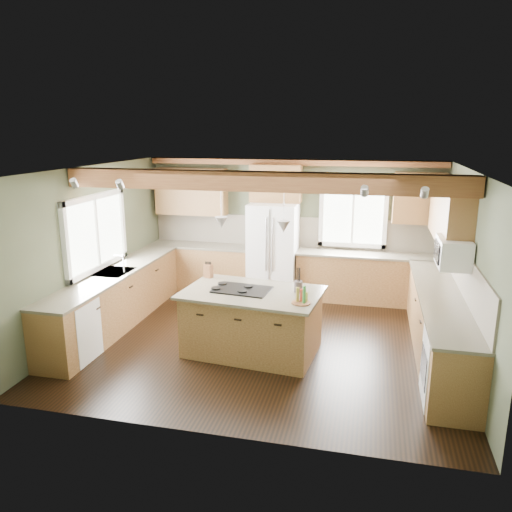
# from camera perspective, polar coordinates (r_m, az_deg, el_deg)

# --- Properties ---
(floor) EXTENTS (5.60, 5.60, 0.00)m
(floor) POSITION_cam_1_polar(r_m,az_deg,el_deg) (7.76, 1.02, -9.61)
(floor) COLOR black
(floor) RESTS_ON ground
(ceiling) EXTENTS (5.60, 5.60, 0.00)m
(ceiling) POSITION_cam_1_polar(r_m,az_deg,el_deg) (7.11, 1.11, 9.91)
(ceiling) COLOR silver
(ceiling) RESTS_ON wall_back
(wall_back) EXTENTS (5.60, 0.00, 5.60)m
(wall_back) POSITION_cam_1_polar(r_m,az_deg,el_deg) (9.73, 4.17, 3.35)
(wall_back) COLOR #414732
(wall_back) RESTS_ON ground
(wall_left) EXTENTS (0.00, 5.00, 5.00)m
(wall_left) POSITION_cam_1_polar(r_m,az_deg,el_deg) (8.36, -18.06, 0.84)
(wall_left) COLOR #414732
(wall_left) RESTS_ON ground
(wall_right) EXTENTS (0.00, 5.00, 5.00)m
(wall_right) POSITION_cam_1_polar(r_m,az_deg,el_deg) (7.30, 23.11, -1.53)
(wall_right) COLOR #414732
(wall_right) RESTS_ON ground
(ceiling_beam) EXTENTS (5.55, 0.26, 0.26)m
(ceiling_beam) POSITION_cam_1_polar(r_m,az_deg,el_deg) (6.72, 0.35, 8.53)
(ceiling_beam) COLOR #582D19
(ceiling_beam) RESTS_ON ceiling
(soffit_trim) EXTENTS (5.55, 0.20, 0.10)m
(soffit_trim) POSITION_cam_1_polar(r_m,az_deg,el_deg) (9.47, 4.21, 10.62)
(soffit_trim) COLOR #582D19
(soffit_trim) RESTS_ON ceiling
(backsplash_back) EXTENTS (5.58, 0.03, 0.58)m
(backsplash_back) POSITION_cam_1_polar(r_m,az_deg,el_deg) (9.73, 4.14, 2.81)
(backsplash_back) COLOR brown
(backsplash_back) RESTS_ON wall_back
(backsplash_right) EXTENTS (0.03, 3.70, 0.58)m
(backsplash_right) POSITION_cam_1_polar(r_m,az_deg,el_deg) (7.36, 22.86, -2.09)
(backsplash_right) COLOR brown
(backsplash_right) RESTS_ON wall_right
(base_cab_back_left) EXTENTS (2.02, 0.60, 0.88)m
(base_cab_back_left) POSITION_cam_1_polar(r_m,az_deg,el_deg) (10.07, -6.30, -1.34)
(base_cab_back_left) COLOR brown
(base_cab_back_left) RESTS_ON floor
(counter_back_left) EXTENTS (2.06, 0.64, 0.04)m
(counter_back_left) POSITION_cam_1_polar(r_m,az_deg,el_deg) (9.96, -6.37, 1.21)
(counter_back_left) COLOR #4B4537
(counter_back_left) RESTS_ON base_cab_back_left
(base_cab_back_right) EXTENTS (2.62, 0.60, 0.88)m
(base_cab_back_right) POSITION_cam_1_polar(r_m,az_deg,el_deg) (9.53, 12.67, -2.54)
(base_cab_back_right) COLOR brown
(base_cab_back_right) RESTS_ON floor
(counter_back_right) EXTENTS (2.66, 0.64, 0.04)m
(counter_back_right) POSITION_cam_1_polar(r_m,az_deg,el_deg) (9.41, 12.83, 0.15)
(counter_back_right) COLOR #4B4537
(counter_back_right) RESTS_ON base_cab_back_right
(base_cab_left) EXTENTS (0.60, 3.70, 0.88)m
(base_cab_left) POSITION_cam_1_polar(r_m,az_deg,el_deg) (8.48, -15.69, -4.84)
(base_cab_left) COLOR brown
(base_cab_left) RESTS_ON floor
(counter_left) EXTENTS (0.64, 3.74, 0.04)m
(counter_left) POSITION_cam_1_polar(r_m,az_deg,el_deg) (8.35, -15.90, -1.85)
(counter_left) COLOR #4B4537
(counter_left) RESTS_ON base_cab_left
(base_cab_right) EXTENTS (0.60, 3.70, 0.88)m
(base_cab_right) POSITION_cam_1_polar(r_m,az_deg,el_deg) (7.56, 20.15, -7.59)
(base_cab_right) COLOR brown
(base_cab_right) RESTS_ON floor
(counter_right) EXTENTS (0.64, 3.74, 0.04)m
(counter_right) POSITION_cam_1_polar(r_m,az_deg,el_deg) (7.41, 20.46, -4.28)
(counter_right) COLOR #4B4537
(counter_right) RESTS_ON base_cab_right
(upper_cab_back_left) EXTENTS (1.40, 0.35, 0.90)m
(upper_cab_back_left) POSITION_cam_1_polar(r_m,az_deg,el_deg) (9.96, -7.40, 7.31)
(upper_cab_back_left) COLOR brown
(upper_cab_back_left) RESTS_ON wall_back
(upper_cab_over_fridge) EXTENTS (0.96, 0.35, 0.70)m
(upper_cab_over_fridge) POSITION_cam_1_polar(r_m,az_deg,el_deg) (9.48, 2.28, 8.29)
(upper_cab_over_fridge) COLOR brown
(upper_cab_over_fridge) RESTS_ON wall_back
(upper_cab_right) EXTENTS (0.35, 2.20, 0.90)m
(upper_cab_right) POSITION_cam_1_polar(r_m,az_deg,el_deg) (8.01, 21.29, 4.75)
(upper_cab_right) COLOR brown
(upper_cab_right) RESTS_ON wall_right
(upper_cab_back_corner) EXTENTS (0.90, 0.35, 0.90)m
(upper_cab_back_corner) POSITION_cam_1_polar(r_m,az_deg,el_deg) (9.37, 18.17, 6.28)
(upper_cab_back_corner) COLOR brown
(upper_cab_back_corner) RESTS_ON wall_back
(window_left) EXTENTS (0.04, 1.60, 1.05)m
(window_left) POSITION_cam_1_polar(r_m,az_deg,el_deg) (8.34, -17.90, 2.58)
(window_left) COLOR white
(window_left) RESTS_ON wall_left
(window_back) EXTENTS (1.10, 0.04, 1.00)m
(window_back) POSITION_cam_1_polar(r_m,az_deg,el_deg) (9.55, 11.02, 4.45)
(window_back) COLOR white
(window_back) RESTS_ON wall_back
(sink) EXTENTS (0.50, 0.65, 0.03)m
(sink) POSITION_cam_1_polar(r_m,az_deg,el_deg) (8.35, -15.91, -1.82)
(sink) COLOR #262628
(sink) RESTS_ON counter_left
(faucet) EXTENTS (0.02, 0.02, 0.28)m
(faucet) POSITION_cam_1_polar(r_m,az_deg,el_deg) (8.22, -14.88, -0.94)
(faucet) COLOR #B2B2B7
(faucet) RESTS_ON sink
(dishwasher) EXTENTS (0.60, 0.60, 0.84)m
(dishwasher) POSITION_cam_1_polar(r_m,az_deg,el_deg) (7.45, -20.42, -8.03)
(dishwasher) COLOR white
(dishwasher) RESTS_ON floor
(oven) EXTENTS (0.60, 0.72, 0.84)m
(oven) POSITION_cam_1_polar(r_m,az_deg,el_deg) (6.38, 21.38, -11.95)
(oven) COLOR white
(oven) RESTS_ON floor
(microwave) EXTENTS (0.40, 0.70, 0.38)m
(microwave) POSITION_cam_1_polar(r_m,az_deg,el_deg) (7.15, 21.64, 0.39)
(microwave) COLOR white
(microwave) RESTS_ON wall_right
(pendant_left) EXTENTS (0.18, 0.18, 0.16)m
(pendant_left) POSITION_cam_1_polar(r_m,az_deg,el_deg) (6.99, -3.98, 3.83)
(pendant_left) COLOR #B2B2B7
(pendant_left) RESTS_ON ceiling
(pendant_right) EXTENTS (0.18, 0.18, 0.16)m
(pendant_right) POSITION_cam_1_polar(r_m,az_deg,el_deg) (6.69, 3.18, 3.37)
(pendant_right) COLOR #B2B2B7
(pendant_right) RESTS_ON ceiling
(refrigerator) EXTENTS (0.90, 0.74, 1.80)m
(refrigerator) POSITION_cam_1_polar(r_m,az_deg,el_deg) (9.50, 1.97, 0.64)
(refrigerator) COLOR white
(refrigerator) RESTS_ON floor
(island) EXTENTS (1.91, 1.29, 0.88)m
(island) POSITION_cam_1_polar(r_m,az_deg,el_deg) (7.23, -0.46, -7.66)
(island) COLOR olive
(island) RESTS_ON floor
(island_top) EXTENTS (2.04, 1.42, 0.04)m
(island_top) POSITION_cam_1_polar(r_m,az_deg,el_deg) (7.07, -0.46, -4.21)
(island_top) COLOR #4B4537
(island_top) RESTS_ON island
(cooktop) EXTENTS (0.83, 0.60, 0.02)m
(cooktop) POSITION_cam_1_polar(r_m,az_deg,el_deg) (7.11, -1.61, -3.85)
(cooktop) COLOR black
(cooktop) RESTS_ON island_top
(knife_block) EXTENTS (0.15, 0.13, 0.21)m
(knife_block) POSITION_cam_1_polar(r_m,az_deg,el_deg) (7.72, -5.46, -1.71)
(knife_block) COLOR brown
(knife_block) RESTS_ON island_top
(utensil_crock) EXTENTS (0.15, 0.15, 0.16)m
(utensil_crock) POSITION_cam_1_polar(r_m,az_deg,el_deg) (7.04, 4.85, -3.49)
(utensil_crock) COLOR #433C35
(utensil_crock) RESTS_ON island_top
(bottle_tray) EXTENTS (0.29, 0.29, 0.23)m
(bottle_tray) POSITION_cam_1_polar(r_m,az_deg,el_deg) (6.58, 5.18, -4.46)
(bottle_tray) COLOR brown
(bottle_tray) RESTS_ON island_top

